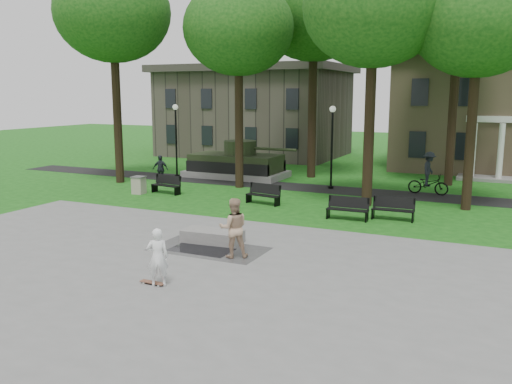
% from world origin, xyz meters
% --- Properties ---
extents(ground, '(120.00, 120.00, 0.00)m').
position_xyz_m(ground, '(0.00, 0.00, 0.00)').
color(ground, '#154C12').
rests_on(ground, ground).
extents(plaza, '(22.00, 16.00, 0.02)m').
position_xyz_m(plaza, '(0.00, -5.00, 0.01)').
color(plaza, gray).
rests_on(plaza, ground).
extents(footpath, '(44.00, 2.60, 0.01)m').
position_xyz_m(footpath, '(0.00, 12.00, 0.01)').
color(footpath, black).
rests_on(footpath, ground).
extents(building_left, '(15.00, 10.00, 7.20)m').
position_xyz_m(building_left, '(-11.00, 26.50, 3.60)').
color(building_left, '#4C443D').
rests_on(building_left, ground).
extents(tree_0, '(6.80, 6.80, 12.97)m').
position_xyz_m(tree_0, '(-12.00, 9.00, 10.03)').
color(tree_0, black).
rests_on(tree_0, ground).
extents(tree_1, '(6.20, 6.20, 11.63)m').
position_xyz_m(tree_1, '(-4.50, 10.50, 8.95)').
color(tree_1, black).
rests_on(tree_1, ground).
extents(tree_2, '(6.60, 6.60, 12.16)m').
position_xyz_m(tree_2, '(3.50, 8.50, 9.32)').
color(tree_2, black).
rests_on(tree_2, ground).
extents(tree_3, '(6.00, 6.00, 11.19)m').
position_xyz_m(tree_3, '(8.00, 9.50, 8.60)').
color(tree_3, black).
rests_on(tree_3, ground).
extents(tree_4, '(7.20, 7.20, 13.50)m').
position_xyz_m(tree_4, '(-2.00, 16.00, 10.39)').
color(tree_4, black).
rests_on(tree_4, ground).
extents(tree_5, '(6.40, 6.40, 12.44)m').
position_xyz_m(tree_5, '(6.50, 16.50, 9.67)').
color(tree_5, black).
rests_on(tree_5, ground).
extents(lamp_left, '(0.36, 0.36, 4.73)m').
position_xyz_m(lamp_left, '(-10.00, 12.30, 2.79)').
color(lamp_left, black).
rests_on(lamp_left, ground).
extents(lamp_mid, '(0.36, 0.36, 4.73)m').
position_xyz_m(lamp_mid, '(0.50, 12.30, 2.79)').
color(lamp_mid, black).
rests_on(lamp_mid, ground).
extents(tank_monument, '(7.45, 3.40, 2.40)m').
position_xyz_m(tank_monument, '(-6.46, 14.00, 0.86)').
color(tank_monument, gray).
rests_on(tank_monument, ground).
extents(puddle, '(2.20, 1.20, 0.00)m').
position_xyz_m(puddle, '(0.13, -1.66, 0.02)').
color(puddle, black).
rests_on(puddle, plaza).
extents(concrete_block, '(2.26, 1.15, 0.45)m').
position_xyz_m(concrete_block, '(0.01, -0.62, 0.24)').
color(concrete_block, gray).
rests_on(concrete_block, plaza).
extents(skateboard, '(0.78, 0.21, 0.07)m').
position_xyz_m(skateboard, '(0.67, -5.27, 0.06)').
color(skateboard, brown).
rests_on(skateboard, plaza).
extents(skateboarder, '(0.74, 0.67, 1.69)m').
position_xyz_m(skateboarder, '(0.89, -5.29, 0.86)').
color(skateboarder, white).
rests_on(skateboarder, plaza).
extents(friend_watching, '(1.23, 1.16, 2.00)m').
position_xyz_m(friend_watching, '(1.55, -1.92, 1.02)').
color(friend_watching, tan).
rests_on(friend_watching, plaza).
extents(pedestrian_walker, '(1.06, 0.57, 1.72)m').
position_xyz_m(pedestrian_walker, '(-9.56, 9.82, 0.86)').
color(pedestrian_walker, '#21262D').
rests_on(pedestrian_walker, ground).
extents(cyclist, '(2.20, 1.27, 2.33)m').
position_xyz_m(cyclist, '(5.82, 12.82, 0.95)').
color(cyclist, black).
rests_on(cyclist, ground).
extents(park_bench_0, '(1.85, 0.80, 1.00)m').
position_xyz_m(park_bench_0, '(-7.24, 7.07, 0.52)').
color(park_bench_0, black).
rests_on(park_bench_0, ground).
extents(park_bench_1, '(1.85, 0.82, 1.00)m').
position_xyz_m(park_bench_1, '(-1.21, 6.65, 0.52)').
color(park_bench_1, black).
rests_on(park_bench_1, ground).
extents(park_bench_2, '(1.81, 0.58, 1.00)m').
position_xyz_m(park_bench_2, '(3.50, 5.11, 0.52)').
color(park_bench_2, black).
rests_on(park_bench_2, ground).
extents(park_bench_3, '(1.81, 0.57, 1.00)m').
position_xyz_m(park_bench_3, '(5.30, 5.89, 0.52)').
color(park_bench_3, black).
rests_on(park_bench_3, ground).
extents(trash_bin, '(0.70, 0.70, 0.96)m').
position_xyz_m(trash_bin, '(-8.55, 6.32, 0.49)').
color(trash_bin, '#B3A693').
rests_on(trash_bin, ground).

